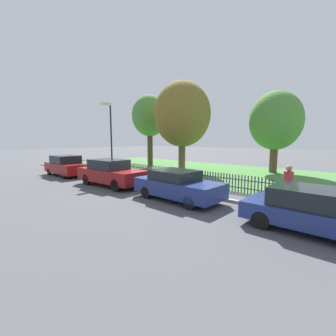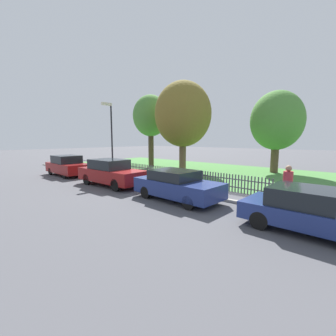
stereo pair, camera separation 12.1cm
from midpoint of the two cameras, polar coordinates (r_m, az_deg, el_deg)
name	(u,v)px [view 1 (the left image)]	position (r m, az deg, el deg)	size (l,w,h in m)	color
ground_plane	(145,186)	(13.51, -6.17, -4.48)	(120.00, 120.00, 0.00)	#4C4C51
kerb_stone	(146,184)	(13.57, -5.86, -4.17)	(32.51, 0.20, 0.12)	#9E998E
grass_strip	(213,171)	(19.71, 11.12, -0.85)	(32.51, 11.92, 0.01)	#477F3D
park_fence	(167,174)	(14.85, -0.45, -1.53)	(32.51, 0.05, 0.94)	#4C4C51
parked_car_silver_hatchback	(67,166)	(18.81, -24.48, 0.53)	(4.14, 1.89, 1.52)	maroon
parked_car_black_saloon	(111,173)	(13.75, -14.59, -1.13)	(4.58, 1.91, 1.56)	maroon
parked_car_navy_estate	(177,185)	(10.24, 2.06, -4.31)	(4.16, 1.91, 1.35)	navy
parked_car_red_compact	(308,209)	(8.02, 31.71, -8.92)	(3.72, 1.88, 1.31)	navy
covered_motorcycle	(179,177)	(12.90, 2.57, -2.20)	(1.90, 0.89, 1.02)	black
tree_nearest_kerb	(150,116)	(23.35, -4.80, 12.93)	(3.59, 3.59, 7.19)	#473828
tree_behind_motorcycle	(182,115)	(19.49, 3.44, 13.40)	(4.76, 4.76, 7.59)	brown
tree_mid_park	(276,121)	(20.57, 25.51, 10.70)	(4.13, 4.13, 6.63)	brown
pedestrian_near_fence	(288,185)	(9.92, 27.87, -3.76)	(0.38, 0.41, 1.75)	#2D3351
street_lamp	(110,131)	(16.84, -14.77, 9.17)	(0.20, 0.79, 5.30)	black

